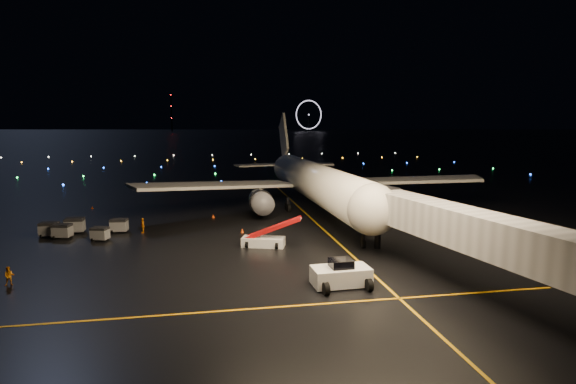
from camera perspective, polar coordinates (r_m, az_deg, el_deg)
name	(u,v)px	position (r m, az deg, el deg)	size (l,w,h in m)	color
ground	(210,141)	(340.72, -9.84, 6.35)	(2000.00, 2000.00, 0.00)	black
lane_centre	(319,225)	(58.70, 3.98, -4.26)	(0.25, 80.00, 0.02)	#E49E08
lane_cross	(169,315)	(33.31, -14.90, -14.84)	(60.00, 0.25, 0.02)	#E49E08
airliner	(310,160)	(69.45, 2.81, 4.09)	(53.57, 50.89, 15.18)	silver
pushback_tug	(341,272)	(37.44, 6.73, -10.12)	(4.69, 2.45, 2.23)	silver
belt_loader	(263,232)	(48.53, -3.15, -5.07)	(6.67, 1.82, 3.24)	silver
crew_b	(9,276)	(43.78, -31.89, -9.05)	(0.77, 0.60, 1.58)	orange
crew_c	(143,225)	(57.28, -17.96, -4.07)	(1.08, 0.45, 1.84)	orange
safety_cone_0	(242,231)	(55.10, -5.83, -4.89)	(0.44, 0.44, 0.50)	#ED480D
safety_cone_1	(259,214)	(65.11, -3.74, -2.74)	(0.46, 0.46, 0.52)	#ED480D
safety_cone_2	(213,216)	(64.23, -9.48, -3.02)	(0.43, 0.43, 0.48)	#ED480D
safety_cone_3	(92,207)	(76.29, -23.61, -1.80)	(0.39, 0.39, 0.45)	#ED480D
ferris_wheel	(309,116)	(779.78, 2.66, 9.63)	(50.00, 4.00, 52.00)	black
radio_mast	(171,112)	(782.84, -14.58, 9.80)	(1.80, 1.80, 64.00)	black
taxiway_lights	(215,164)	(147.05, -9.31, 3.52)	(164.00, 92.00, 0.36)	black
baggage_cart_0	(100,234)	(55.36, -22.77, -4.92)	(1.80, 1.26, 1.53)	gray
baggage_cart_1	(119,226)	(58.64, -20.66, -4.01)	(1.94, 1.36, 1.65)	gray
baggage_cart_2	(49,230)	(59.76, -28.06, -4.23)	(1.99, 1.39, 1.69)	gray
baggage_cart_3	(75,225)	(60.42, -25.45, -3.86)	(2.12, 1.49, 1.80)	gray
baggage_cart_4	(62,231)	(58.28, -26.74, -4.46)	(1.94, 1.36, 1.65)	gray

